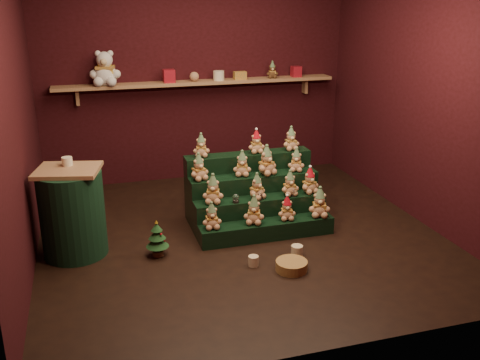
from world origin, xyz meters
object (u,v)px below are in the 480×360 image
object	(u,v)px
side_table	(72,212)
brown_bear	(272,70)
mini_christmas_tree	(157,238)
snow_globe_a	(236,198)
mug_left	(253,261)
snow_globe_b	(260,196)
mug_right	(297,251)
wicker_basket	(292,266)
white_bear	(105,64)
snow_globe_c	(294,193)
riser_tier_front	(267,230)

from	to	relation	value
side_table	brown_bear	xyz separation A→B (m)	(2.62, 1.79, 1.00)
brown_bear	mini_christmas_tree	bearing A→B (deg)	-120.53
snow_globe_a	mug_left	world-z (taller)	snow_globe_a
snow_globe_b	mini_christmas_tree	world-z (taller)	snow_globe_b
snow_globe_a	mug_right	bearing A→B (deg)	-56.01
snow_globe_a	wicker_basket	world-z (taller)	snow_globe_a
snow_globe_a	mug_right	size ratio (longest dim) A/B	0.82
side_table	white_bear	xyz separation A→B (m)	(0.48, 1.79, 1.15)
mug_left	wicker_basket	world-z (taller)	mug_left
mug_right	mini_christmas_tree	bearing A→B (deg)	162.82
mini_christmas_tree	wicker_basket	size ratio (longest dim) A/B	1.28
mug_left	brown_bear	distance (m)	3.05
side_table	mini_christmas_tree	world-z (taller)	side_table
snow_globe_c	mug_left	size ratio (longest dim) A/B	0.87
side_table	mug_right	world-z (taller)	side_table
side_table	mug_left	world-z (taller)	side_table
side_table	brown_bear	world-z (taller)	brown_bear
white_bear	snow_globe_b	bearing A→B (deg)	-42.48
snow_globe_c	side_table	size ratio (longest dim) A/B	0.10
wicker_basket	riser_tier_front	bearing A→B (deg)	89.21
brown_bear	mug_left	bearing A→B (deg)	-101.15
snow_globe_a	brown_bear	world-z (taller)	brown_bear
side_table	mug_right	size ratio (longest dim) A/B	7.78
snow_globe_a	snow_globe_c	distance (m)	0.63
mug_left	snow_globe_c	bearing A→B (deg)	46.05
snow_globe_c	mini_christmas_tree	size ratio (longest dim) A/B	0.22
riser_tier_front	wicker_basket	xyz separation A→B (m)	(-0.01, -0.71, -0.04)
snow_globe_a	side_table	size ratio (longest dim) A/B	0.11
wicker_basket	white_bear	size ratio (longest dim) A/B	0.56
mug_left	brown_bear	bearing A→B (deg)	67.17
mini_christmas_tree	mug_right	size ratio (longest dim) A/B	3.33
mug_left	white_bear	distance (m)	3.13
riser_tier_front	white_bear	xyz separation A→B (m)	(-1.39, 1.99, 1.49)
side_table	mug_left	xyz separation A→B (m)	(1.56, -0.72, -0.38)
mini_christmas_tree	white_bear	xyz separation A→B (m)	(-0.26, 2.06, 1.40)
snow_globe_b	mug_left	bearing A→B (deg)	-112.54
snow_globe_a	snow_globe_b	xyz separation A→B (m)	(0.26, -0.00, -0.01)
white_bear	riser_tier_front	bearing A→B (deg)	-44.21
snow_globe_c	mini_christmas_tree	bearing A→B (deg)	-170.88
wicker_basket	mug_left	bearing A→B (deg)	149.19
brown_bear	snow_globe_c	bearing A→B (deg)	-90.54
mug_right	white_bear	size ratio (longest dim) A/B	0.21
riser_tier_front	mug_right	distance (m)	0.49
side_table	wicker_basket	xyz separation A→B (m)	(1.86, -0.90, -0.38)
mug_right	mug_left	bearing A→B (deg)	-172.59
mini_christmas_tree	white_bear	distance (m)	2.51
snow_globe_a	side_table	bearing A→B (deg)	178.86
wicker_basket	brown_bear	xyz separation A→B (m)	(0.75, 2.69, 1.38)
mug_left	riser_tier_front	bearing A→B (deg)	59.28
white_bear	brown_bear	xyz separation A→B (m)	(2.13, 0.00, -0.15)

